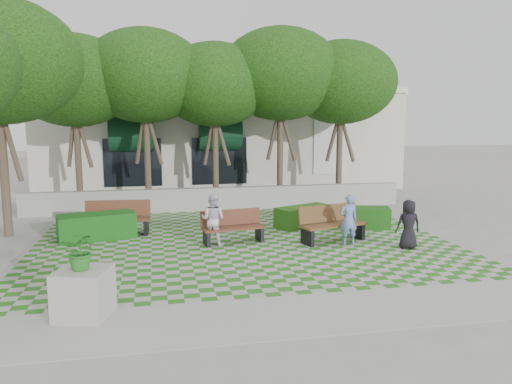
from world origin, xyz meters
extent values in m
plane|color=gray|center=(0.00, 0.00, 0.00)|extent=(90.00, 90.00, 0.00)
plane|color=#2B721E|center=(0.00, 1.00, 0.01)|extent=(12.00, 12.00, 0.00)
cube|color=#9E9B93|center=(0.00, -4.70, 0.01)|extent=(16.00, 2.00, 0.01)
cube|color=#9E9B93|center=(0.00, 6.20, 0.45)|extent=(15.00, 0.36, 0.90)
cube|color=#55381D|center=(2.63, 0.43, 0.51)|extent=(2.13, 1.14, 0.07)
cube|color=#55381D|center=(2.55, 0.72, 0.82)|extent=(2.01, 0.68, 0.51)
cube|color=black|center=(1.75, 0.19, 0.25)|extent=(0.26, 0.58, 0.50)
cube|color=black|center=(3.50, 0.67, 0.25)|extent=(0.26, 0.58, 0.50)
cube|color=#522B1C|center=(-0.31, 0.84, 0.46)|extent=(1.90, 0.85, 0.06)
cube|color=#522B1C|center=(-0.35, 1.10, 0.73)|extent=(1.83, 0.42, 0.46)
cube|color=black|center=(-1.11, 0.70, 0.22)|extent=(0.18, 0.52, 0.45)
cube|color=black|center=(0.50, 0.97, 0.22)|extent=(0.18, 0.52, 0.45)
cube|color=#562E1D|center=(-3.73, 2.59, 0.51)|extent=(2.07, 0.80, 0.07)
cube|color=#562E1D|center=(-3.70, 2.88, 0.81)|extent=(2.03, 0.33, 0.51)
cube|color=black|center=(-4.62, 2.67, 0.25)|extent=(0.16, 0.57, 0.50)
cube|color=black|center=(-2.83, 2.51, 0.25)|extent=(0.16, 0.57, 0.50)
cube|color=#174A13|center=(4.15, 2.07, 0.34)|extent=(2.11, 1.32, 0.69)
cube|color=#224D14|center=(2.36, 2.62, 0.34)|extent=(2.11, 1.54, 0.69)
cube|color=#144B16|center=(-4.29, 2.15, 0.39)|extent=(2.39, 1.44, 0.78)
cube|color=#9E9B93|center=(-3.87, -3.99, 0.45)|extent=(1.12, 1.12, 0.91)
imported|color=#287524|center=(-3.87, -3.99, 1.26)|extent=(0.76, 0.71, 0.71)
imported|color=#6D8AC8|center=(2.93, 0.02, 0.74)|extent=(0.55, 0.37, 1.48)
imported|color=black|center=(4.41, -0.71, 0.69)|extent=(0.72, 0.51, 1.39)
imported|color=silver|center=(-0.91, 0.80, 0.75)|extent=(0.91, 0.84, 1.50)
cylinder|color=#47382B|center=(-5.50, 7.60, 1.82)|extent=(0.26, 0.26, 3.64)
ellipsoid|color=#1E4C11|center=(-5.50, 7.60, 5.07)|extent=(4.80, 4.80, 3.60)
cylinder|color=#47382B|center=(-2.80, 7.60, 1.90)|extent=(0.26, 0.26, 3.81)
ellipsoid|color=#1E4C11|center=(-2.80, 7.60, 5.30)|extent=(5.00, 5.00, 3.75)
cylinder|color=#47382B|center=(0.00, 7.60, 1.79)|extent=(0.26, 0.26, 3.58)
ellipsoid|color=#1E4C11|center=(0.00, 7.60, 4.99)|extent=(4.60, 4.60, 3.45)
cylinder|color=#47382B|center=(2.80, 7.60, 1.96)|extent=(0.26, 0.26, 3.92)
ellipsoid|color=#1E4C11|center=(2.80, 7.60, 5.46)|extent=(5.20, 5.20, 3.90)
cylinder|color=#47382B|center=(5.50, 7.60, 1.85)|extent=(0.26, 0.26, 3.70)
ellipsoid|color=#1E4C11|center=(5.50, 7.60, 5.15)|extent=(4.80, 4.80, 3.60)
cylinder|color=#47382B|center=(-7.00, 3.00, 1.90)|extent=(0.26, 0.26, 3.81)
cube|color=beige|center=(1.00, 14.20, 2.50)|extent=(18.00, 8.00, 5.00)
cube|color=white|center=(1.00, 10.20, 5.00)|extent=(18.00, 0.30, 0.30)
cube|color=black|center=(6.00, 10.18, 2.20)|extent=(1.40, 0.10, 2.40)
cylinder|color=#103A20|center=(-3.50, 10.18, 3.00)|extent=(3.00, 1.80, 1.80)
cube|color=black|center=(-3.50, 10.18, 1.60)|extent=(2.60, 0.08, 2.20)
cylinder|color=#103A20|center=(0.50, 10.18, 3.00)|extent=(3.00, 1.80, 1.80)
cube|color=black|center=(0.50, 10.18, 1.60)|extent=(2.60, 0.08, 2.20)
camera|label=1|loc=(-2.50, -13.26, 3.68)|focal=35.00mm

